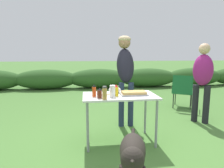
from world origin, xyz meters
name	(u,v)px	position (x,y,z in m)	size (l,w,h in m)	color
ground_plane	(119,141)	(0.00, 0.00, 0.00)	(60.00, 60.00, 0.00)	#477533
shrub_hedge	(99,78)	(0.00, 4.86, 0.37)	(14.40, 0.90, 0.74)	#2D5623
folding_table	(120,100)	(0.00, 0.00, 0.66)	(1.10, 0.64, 0.74)	silver
food_tray	(134,93)	(0.21, -0.03, 0.77)	(0.40, 0.23, 0.06)	#9E9EA3
plate_stack	(104,93)	(-0.24, 0.09, 0.75)	(0.21, 0.21, 0.03)	white
mixing_bowl	(115,90)	(-0.05, 0.19, 0.79)	(0.19, 0.19, 0.09)	silver
paper_cup_stack	(112,91)	(-0.13, -0.12, 0.83)	(0.08, 0.08, 0.17)	white
hot_sauce_bottle	(94,91)	(-0.38, -0.06, 0.83)	(0.06, 0.06, 0.18)	#CC4214
bbq_sauce_bottle	(100,93)	(-0.31, -0.16, 0.81)	(0.07, 0.07, 0.14)	#562314
mustard_bottle	(116,91)	(-0.07, -0.06, 0.82)	(0.07, 0.07, 0.17)	yellow
spice_jar	(105,93)	(-0.25, -0.25, 0.83)	(0.06, 0.06, 0.18)	#B2893D
standing_person_in_navy_coat	(125,68)	(0.24, 0.78, 1.09)	(0.34, 0.48, 1.69)	#232D4C
standing_person_in_gray_fleece	(203,76)	(1.73, 0.66, 0.92)	(0.45, 0.45, 1.54)	black
dog	(133,155)	(-0.09, -1.23, 0.44)	(0.37, 0.86, 0.65)	#28231E
camp_chair_green_behind_table	(183,90)	(1.86, 1.66, 0.47)	(0.70, 0.74, 0.83)	#19602D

